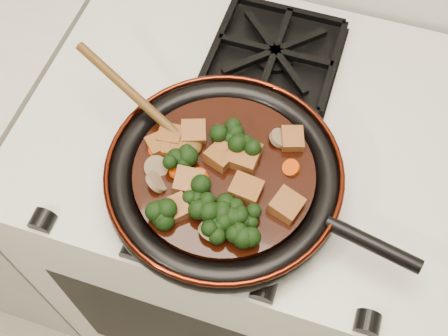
% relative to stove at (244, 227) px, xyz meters
% --- Properties ---
extents(stove, '(0.76, 0.60, 0.90)m').
position_rel_stove_xyz_m(stove, '(0.00, 0.00, 0.00)').
color(stove, beige).
rests_on(stove, ground).
extents(burner_grate_front, '(0.23, 0.23, 0.03)m').
position_rel_stove_xyz_m(burner_grate_front, '(0.00, -0.14, 0.46)').
color(burner_grate_front, black).
rests_on(burner_grate_front, stove).
extents(burner_grate_back, '(0.23, 0.23, 0.03)m').
position_rel_stove_xyz_m(burner_grate_back, '(0.00, 0.14, 0.46)').
color(burner_grate_back, black).
rests_on(burner_grate_back, stove).
extents(skillet, '(0.48, 0.36, 0.05)m').
position_rel_stove_xyz_m(skillet, '(-0.00, -0.14, 0.49)').
color(skillet, black).
rests_on(skillet, burner_grate_front).
extents(braising_sauce, '(0.27, 0.27, 0.02)m').
position_rel_stove_xyz_m(braising_sauce, '(-0.00, -0.14, 0.50)').
color(braising_sauce, black).
rests_on(braising_sauce, skillet).
extents(tofu_cube_0, '(0.05, 0.05, 0.02)m').
position_rel_stove_xyz_m(tofu_cube_0, '(-0.07, -0.09, 0.52)').
color(tofu_cube_0, brown).
rests_on(tofu_cube_0, braising_sauce).
extents(tofu_cube_1, '(0.04, 0.04, 0.03)m').
position_rel_stove_xyz_m(tofu_cube_1, '(-0.09, -0.13, 0.52)').
color(tofu_cube_1, brown).
rests_on(tofu_cube_1, braising_sauce).
extents(tofu_cube_2, '(0.05, 0.05, 0.02)m').
position_rel_stove_xyz_m(tofu_cube_2, '(-0.11, -0.13, 0.52)').
color(tofu_cube_2, brown).
rests_on(tofu_cube_2, braising_sauce).
extents(tofu_cube_3, '(0.05, 0.06, 0.03)m').
position_rel_stove_xyz_m(tofu_cube_3, '(-0.02, -0.09, 0.52)').
color(tofu_cube_3, brown).
rests_on(tofu_cube_3, braising_sauce).
extents(tofu_cube_4, '(0.04, 0.05, 0.02)m').
position_rel_stove_xyz_m(tofu_cube_4, '(0.08, -0.06, 0.52)').
color(tofu_cube_4, brown).
rests_on(tofu_cube_4, braising_sauce).
extents(tofu_cube_5, '(0.05, 0.05, 0.02)m').
position_rel_stove_xyz_m(tofu_cube_5, '(-0.05, -0.22, 0.52)').
color(tofu_cube_5, brown).
rests_on(tofu_cube_5, braising_sauce).
extents(tofu_cube_6, '(0.05, 0.05, 0.03)m').
position_rel_stove_xyz_m(tofu_cube_6, '(-0.05, -0.18, 0.52)').
color(tofu_cube_6, brown).
rests_on(tofu_cube_6, braising_sauce).
extents(tofu_cube_7, '(0.05, 0.05, 0.03)m').
position_rel_stove_xyz_m(tofu_cube_7, '(0.10, -0.17, 0.52)').
color(tofu_cube_7, brown).
rests_on(tofu_cube_7, braising_sauce).
extents(tofu_cube_8, '(0.05, 0.04, 0.03)m').
position_rel_stove_xyz_m(tofu_cube_8, '(0.04, -0.16, 0.52)').
color(tofu_cube_8, brown).
rests_on(tofu_cube_8, braising_sauce).
extents(tofu_cube_9, '(0.04, 0.04, 0.02)m').
position_rel_stove_xyz_m(tofu_cube_9, '(-0.10, -0.11, 0.52)').
color(tofu_cube_9, brown).
rests_on(tofu_cube_9, braising_sauce).
extents(tofu_cube_10, '(0.05, 0.05, 0.02)m').
position_rel_stove_xyz_m(tofu_cube_10, '(0.02, -0.11, 0.52)').
color(tofu_cube_10, brown).
rests_on(tofu_cube_10, braising_sauce).
extents(tofu_cube_11, '(0.05, 0.05, 0.03)m').
position_rel_stove_xyz_m(tofu_cube_11, '(-0.02, -0.12, 0.52)').
color(tofu_cube_11, brown).
rests_on(tofu_cube_11, braising_sauce).
extents(broccoli_floret_0, '(0.08, 0.08, 0.07)m').
position_rel_stove_xyz_m(broccoli_floret_0, '(0.02, -0.21, 0.52)').
color(broccoli_floret_0, black).
rests_on(broccoli_floret_0, braising_sauce).
extents(broccoli_floret_1, '(0.07, 0.07, 0.07)m').
position_rel_stove_xyz_m(broccoli_floret_1, '(0.06, -0.23, 0.52)').
color(broccoli_floret_1, black).
rests_on(broccoli_floret_1, braising_sauce).
extents(broccoli_floret_2, '(0.07, 0.07, 0.07)m').
position_rel_stove_xyz_m(broccoli_floret_2, '(-0.07, -0.15, 0.52)').
color(broccoli_floret_2, black).
rests_on(broccoli_floret_2, braising_sauce).
extents(broccoli_floret_3, '(0.08, 0.07, 0.07)m').
position_rel_stove_xyz_m(broccoli_floret_3, '(-0.01, -0.21, 0.52)').
color(broccoli_floret_3, black).
rests_on(broccoli_floret_3, braising_sauce).
extents(broccoli_floret_4, '(0.07, 0.07, 0.06)m').
position_rel_stove_xyz_m(broccoli_floret_4, '(0.05, -0.21, 0.52)').
color(broccoli_floret_4, black).
rests_on(broccoli_floret_4, braising_sauce).
extents(broccoli_floret_5, '(0.08, 0.07, 0.06)m').
position_rel_stove_xyz_m(broccoli_floret_5, '(-0.02, -0.08, 0.52)').
color(broccoli_floret_5, black).
rests_on(broccoli_floret_5, braising_sauce).
extents(broccoli_floret_6, '(0.06, 0.07, 0.06)m').
position_rel_stove_xyz_m(broccoli_floret_6, '(0.01, -0.24, 0.52)').
color(broccoli_floret_6, black).
rests_on(broccoli_floret_6, braising_sauce).
extents(broccoli_floret_7, '(0.06, 0.07, 0.06)m').
position_rel_stove_xyz_m(broccoli_floret_7, '(0.01, -0.11, 0.52)').
color(broccoli_floret_7, black).
rests_on(broccoli_floret_7, braising_sauce).
extents(broccoli_floret_8, '(0.08, 0.09, 0.06)m').
position_rel_stove_xyz_m(broccoli_floret_8, '(-0.03, -0.19, 0.52)').
color(broccoli_floret_8, black).
rests_on(broccoli_floret_8, braising_sauce).
extents(broccoli_floret_9, '(0.07, 0.07, 0.06)m').
position_rel_stove_xyz_m(broccoli_floret_9, '(-0.06, -0.24, 0.52)').
color(broccoli_floret_9, black).
rests_on(broccoli_floret_9, braising_sauce).
extents(carrot_coin_0, '(0.03, 0.03, 0.02)m').
position_rel_stove_xyz_m(carrot_coin_0, '(-0.07, -0.16, 0.51)').
color(carrot_coin_0, '#C23905').
rests_on(carrot_coin_0, braising_sauce).
extents(carrot_coin_1, '(0.03, 0.03, 0.02)m').
position_rel_stove_xyz_m(carrot_coin_1, '(0.09, -0.11, 0.51)').
color(carrot_coin_1, '#C23905').
rests_on(carrot_coin_1, braising_sauce).
extents(carrot_coin_2, '(0.03, 0.03, 0.01)m').
position_rel_stove_xyz_m(carrot_coin_2, '(-0.11, -0.14, 0.51)').
color(carrot_coin_2, '#C23905').
rests_on(carrot_coin_2, braising_sauce).
extents(carrot_coin_3, '(0.03, 0.03, 0.02)m').
position_rel_stove_xyz_m(carrot_coin_3, '(-0.04, -0.16, 0.51)').
color(carrot_coin_3, '#C23905').
rests_on(carrot_coin_3, braising_sauce).
extents(mushroom_slice_0, '(0.04, 0.04, 0.02)m').
position_rel_stove_xyz_m(mushroom_slice_0, '(0.06, -0.06, 0.52)').
color(mushroom_slice_0, '#7A6346').
rests_on(mushroom_slice_0, braising_sauce).
extents(mushroom_slice_1, '(0.04, 0.03, 0.03)m').
position_rel_stove_xyz_m(mushroom_slice_1, '(0.05, -0.22, 0.52)').
color(mushroom_slice_1, '#7A6346').
rests_on(mushroom_slice_1, braising_sauce).
extents(mushroom_slice_2, '(0.05, 0.05, 0.03)m').
position_rel_stove_xyz_m(mushroom_slice_2, '(-0.10, -0.17, 0.52)').
color(mushroom_slice_2, '#7A6346').
rests_on(mushroom_slice_2, braising_sauce).
extents(mushroom_slice_3, '(0.05, 0.05, 0.03)m').
position_rel_stove_xyz_m(mushroom_slice_3, '(-0.09, -0.19, 0.52)').
color(mushroom_slice_3, '#7A6346').
rests_on(mushroom_slice_3, braising_sauce).
extents(mushroom_slice_4, '(0.05, 0.05, 0.03)m').
position_rel_stove_xyz_m(mushroom_slice_4, '(0.01, -0.24, 0.52)').
color(mushroom_slice_4, '#7A6346').
rests_on(mushroom_slice_4, braising_sauce).
extents(wooden_spoon, '(0.14, 0.08, 0.23)m').
position_rel_stove_xyz_m(wooden_spoon, '(-0.13, -0.09, 0.53)').
color(wooden_spoon, '#4E3010').
rests_on(wooden_spoon, braising_sauce).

